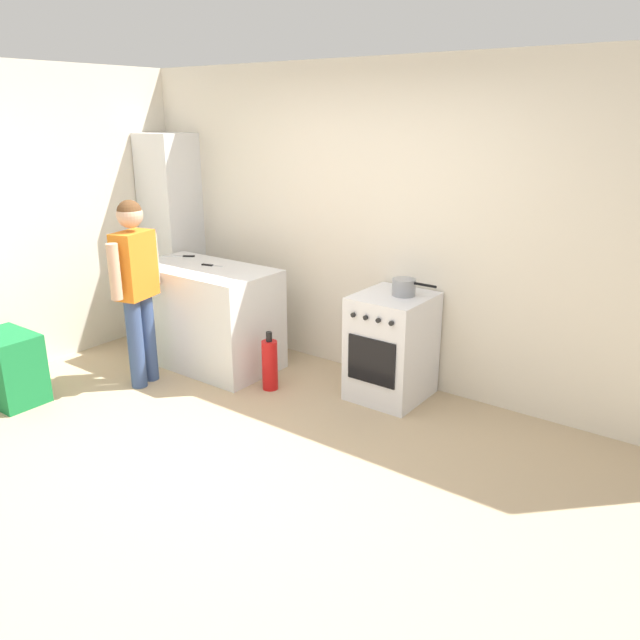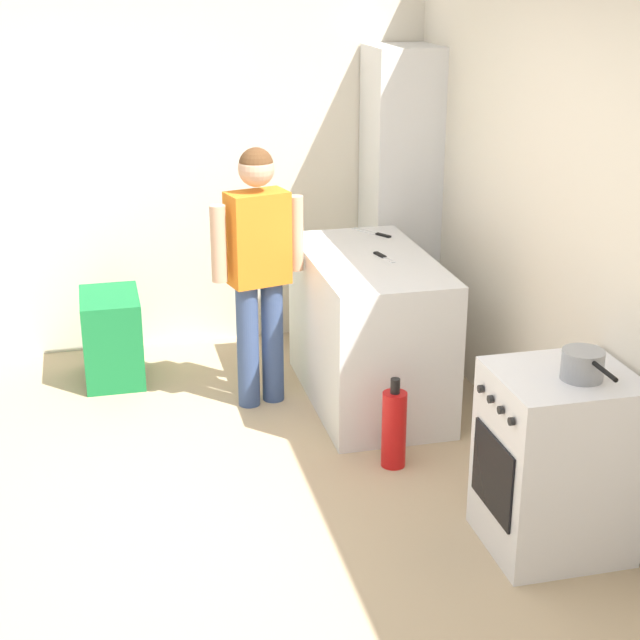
# 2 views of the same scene
# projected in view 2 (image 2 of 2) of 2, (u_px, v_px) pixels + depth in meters

# --- Properties ---
(ground_plane) EXTENTS (8.00, 8.00, 0.00)m
(ground_plane) POSITION_uv_depth(u_px,v_px,m) (198.00, 546.00, 4.49)
(ground_plane) COLOR tan
(back_wall) EXTENTS (6.00, 0.10, 2.60)m
(back_wall) POSITION_uv_depth(u_px,v_px,m) (613.00, 246.00, 4.46)
(back_wall) COLOR silver
(back_wall) RESTS_ON ground
(side_wall_left) EXTENTS (0.10, 3.10, 2.60)m
(side_wall_left) POSITION_uv_depth(u_px,v_px,m) (203.00, 154.00, 6.49)
(side_wall_left) COLOR silver
(side_wall_left) RESTS_ON ground
(counter_unit) EXTENTS (1.30, 0.70, 0.90)m
(counter_unit) POSITION_uv_depth(u_px,v_px,m) (369.00, 330.00, 5.83)
(counter_unit) COLOR silver
(counter_unit) RESTS_ON ground
(oven_left) EXTENTS (0.55, 0.62, 0.85)m
(oven_left) POSITION_uv_depth(u_px,v_px,m) (556.00, 461.00, 4.37)
(oven_left) COLOR silver
(oven_left) RESTS_ON ground
(pot) EXTENTS (0.36, 0.18, 0.13)m
(pot) POSITION_uv_depth(u_px,v_px,m) (583.00, 365.00, 4.15)
(pot) COLOR gray
(pot) RESTS_ON oven_left
(knife_chef) EXTENTS (0.28, 0.19, 0.01)m
(knife_chef) POSITION_uv_depth(u_px,v_px,m) (373.00, 233.00, 6.15)
(knife_chef) COLOR silver
(knife_chef) RESTS_ON counter_unit
(knife_paring) EXTENTS (0.21, 0.07, 0.01)m
(knife_paring) POSITION_uv_depth(u_px,v_px,m) (383.00, 256.00, 5.67)
(knife_paring) COLOR silver
(knife_paring) RESTS_ON counter_unit
(person) EXTENTS (0.28, 0.56, 1.55)m
(person) POSITION_uv_depth(u_px,v_px,m) (258.00, 258.00, 5.62)
(person) COLOR #384C7A
(person) RESTS_ON ground
(fire_extinguisher) EXTENTS (0.13, 0.13, 0.50)m
(fire_extinguisher) POSITION_uv_depth(u_px,v_px,m) (394.00, 428.00, 5.13)
(fire_extinguisher) COLOR red
(fire_extinguisher) RESTS_ON ground
(recycling_crate_lower) EXTENTS (0.52, 0.36, 0.28)m
(recycling_crate_lower) POSITION_uv_depth(u_px,v_px,m) (114.00, 358.00, 6.22)
(recycling_crate_lower) COLOR #197238
(recycling_crate_lower) RESTS_ON ground
(recycling_crate_upper) EXTENTS (0.52, 0.36, 0.28)m
(recycling_crate_upper) POSITION_uv_depth(u_px,v_px,m) (111.00, 317.00, 6.12)
(recycling_crate_upper) COLOR #197238
(recycling_crate_upper) RESTS_ON recycling_crate_lower
(larder_cabinet) EXTENTS (0.48, 0.44, 2.00)m
(larder_cabinet) POSITION_uv_depth(u_px,v_px,m) (399.00, 198.00, 6.60)
(larder_cabinet) COLOR silver
(larder_cabinet) RESTS_ON ground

